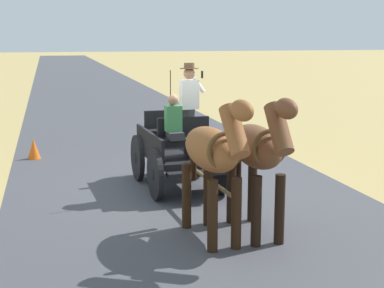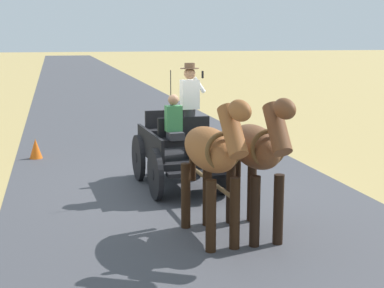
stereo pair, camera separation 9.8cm
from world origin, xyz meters
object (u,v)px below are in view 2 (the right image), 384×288
Objects in this scene: horse_drawn_carriage at (179,148)px; horse_off_side at (212,154)px; horse_near_side at (257,151)px; traffic_cone at (36,149)px.

horse_drawn_carriage reaches higher than horse_off_side.
horse_near_side is (-0.53, 3.00, 0.51)m from horse_drawn_carriage.
horse_drawn_carriage is 3.09m from horse_near_side.
horse_off_side is (0.71, 0.04, 0.00)m from horse_near_side.
horse_off_side is at bearing 112.34° from traffic_cone.
horse_drawn_carriage is 9.03× the size of traffic_cone.
horse_drawn_carriage is 3.09m from horse_off_side.
horse_near_side reaches higher than traffic_cone.
horse_drawn_carriage reaches higher than traffic_cone.
horse_near_side is at bearing 99.99° from horse_drawn_carriage.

